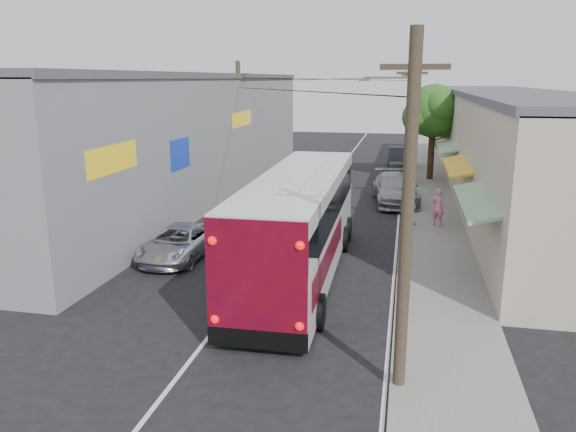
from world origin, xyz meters
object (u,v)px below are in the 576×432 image
Objects in this scene: parked_suv at (395,189)px; parked_car_far at (399,158)px; pedestrian_near at (438,207)px; pedestrian_far at (410,208)px; jeepney at (179,242)px; parked_car_mid at (398,172)px; coach_bus at (300,223)px.

parked_suv is 1.18× the size of parked_car_far.
pedestrian_near is 1.13× the size of pedestrian_far.
jeepney is 1.08× the size of parked_car_mid.
jeepney is 12.35m from pedestrian_near.
parked_car_far reaches higher than parked_car_mid.
jeepney is 0.80× the size of parked_suv.
parked_car_far is at bearing 74.25° from jeepney.
jeepney is 2.57× the size of pedestrian_near.
parked_car_far is at bearing 85.58° from parked_car_mid.
parked_car_mid is 2.69× the size of pedestrian_far.
pedestrian_near reaches higher than parked_suv.
jeepney is 26.50m from parked_car_far.
pedestrian_near reaches higher than parked_car_far.
parked_car_mid is at bearing -55.45° from pedestrian_near.
parked_suv is at bearing 75.38° from coach_bus.
pedestrian_far is (8.92, 6.95, 0.27)m from jeepney.
parked_suv is 6.53m from parked_car_mid.
pedestrian_far reaches higher than jeepney.
jeepney is at bearing -131.36° from parked_suv.
pedestrian_far reaches higher than parked_car_far.
parked_suv is 5.10m from pedestrian_far.
pedestrian_far reaches higher than parked_suv.
jeepney is 14.48m from parked_suv.
parked_suv is (3.10, 12.77, -1.08)m from coach_bus.
parked_car_far reaches higher than jeepney.
parked_car_mid is 2.37× the size of pedestrian_near.
pedestrian_far is at bearing 21.23° from pedestrian_near.
parked_car_far is 2.72× the size of pedestrian_near.
parked_car_far is at bearing 82.74° from parked_suv.
pedestrian_far is at bearing -88.24° from parked_car_far.
coach_bus is 7.15× the size of pedestrian_near.
parked_suv is 5.53m from pedestrian_near.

